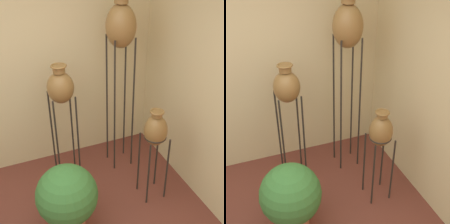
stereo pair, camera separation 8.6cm
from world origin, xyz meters
TOP-DOWN VIEW (x-y plane):
  - vase_stand_tall at (1.33, 1.46)m, footprint 0.33×0.33m
  - vase_stand_medium at (0.63, 1.44)m, footprint 0.29×0.29m
  - vase_stand_short at (1.43, 0.78)m, footprint 0.25×0.25m
  - potted_plant at (0.42, 0.64)m, footprint 0.60×0.60m

SIDE VIEW (x-z plane):
  - potted_plant at x=0.42m, z-range 0.06..0.85m
  - vase_stand_short at x=1.43m, z-range 0.30..1.42m
  - vase_stand_medium at x=0.63m, z-range 0.46..1.95m
  - vase_stand_tall at x=1.33m, z-range 0.71..2.81m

